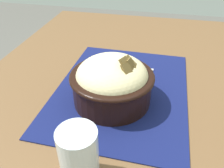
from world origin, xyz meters
TOP-DOWN VIEW (x-y plane):
  - table at (0.00, 0.00)m, footprint 1.25×0.91m
  - placemat at (0.00, 0.03)m, footprint 0.47×0.36m
  - bowl at (-0.05, 0.04)m, footprint 0.22×0.22m
  - fork at (0.11, 0.02)m, footprint 0.02×0.13m
  - drinking_glass at (-0.28, 0.05)m, footprint 0.07×0.07m

SIDE VIEW (x-z plane):
  - table at x=0.00m, z-range 0.30..1.02m
  - placemat at x=0.00m, z-range 0.72..0.72m
  - fork at x=0.11m, z-range 0.72..0.73m
  - drinking_glass at x=-0.28m, z-range 0.71..0.83m
  - bowl at x=-0.05m, z-range 0.72..0.85m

